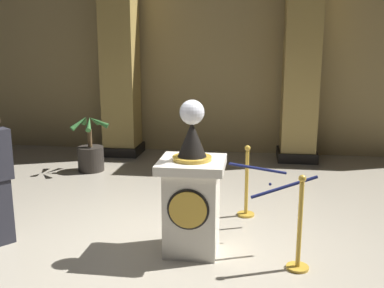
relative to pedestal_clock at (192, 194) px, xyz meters
The scene contains 9 objects.
ground_plane 0.76m from the pedestal_clock, 164.08° to the left, with size 11.77×11.77×0.00m, color #B2A893.
back_wall 5.27m from the pedestal_clock, 93.40° to the left, with size 11.77×0.16×4.03m, color tan.
pedestal_clock is the anchor object (origin of this frame).
stanchion_near 1.25m from the pedestal_clock, 13.23° to the right, with size 0.24×0.24×1.04m.
stanchion_far 1.37m from the pedestal_clock, 63.31° to the left, with size 0.24×0.24×1.01m.
velvet_rope 1.00m from the pedestal_clock, 27.14° to the left, with size 1.04×1.06×0.22m.
column_left 5.16m from the pedestal_clock, 115.82° to the left, with size 0.84×0.84×3.87m.
column_right 4.94m from the pedestal_clock, 70.72° to the left, with size 0.84×0.84×3.87m.
potted_palm_left 3.91m from the pedestal_clock, 127.67° to the left, with size 0.68×0.72×1.10m.
Camera 1 is at (0.97, -4.80, 2.31)m, focal length 41.37 mm.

